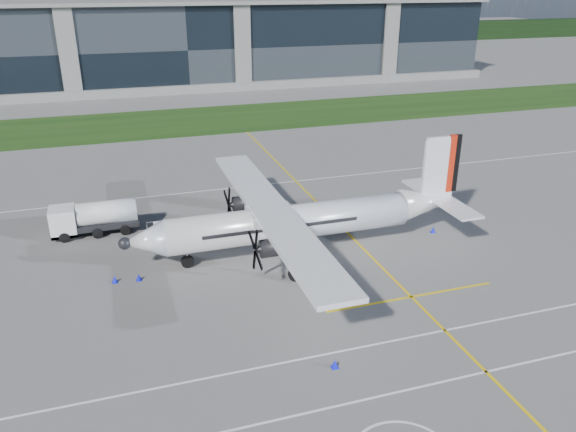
% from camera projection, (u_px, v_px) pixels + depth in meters
% --- Properties ---
extents(ground, '(400.00, 400.00, 0.00)m').
position_uv_depth(ground, '(224.00, 132.00, 76.31)').
color(ground, '#625F5D').
rests_on(ground, ground).
extents(grass_strip, '(400.00, 18.00, 0.04)m').
position_uv_depth(grass_strip, '(213.00, 119.00, 83.32)').
color(grass_strip, '#17390F').
rests_on(grass_strip, ground).
extents(terminal_building, '(120.00, 20.00, 15.00)m').
position_uv_depth(terminal_building, '(180.00, 45.00, 108.48)').
color(terminal_building, black).
rests_on(terminal_building, ground).
extents(tree_line, '(400.00, 6.00, 6.00)m').
position_uv_depth(tree_line, '(154.00, 40.00, 162.89)').
color(tree_line, black).
rests_on(tree_line, ground).
extents(yellow_taxiway_centerline, '(0.20, 70.00, 0.01)m').
position_uv_depth(yellow_taxiway_centerline, '(324.00, 209.00, 50.82)').
color(yellow_taxiway_centerline, yellow).
rests_on(yellow_taxiway_centerline, ground).
extents(white_lane_line, '(90.00, 0.15, 0.01)m').
position_uv_depth(white_lane_line, '(436.00, 383.00, 28.92)').
color(white_lane_line, white).
rests_on(white_lane_line, ground).
extents(turboprop_aircraft, '(26.15, 27.12, 8.14)m').
position_uv_depth(turboprop_aircraft, '(302.00, 202.00, 41.42)').
color(turboprop_aircraft, white).
rests_on(turboprop_aircraft, ground).
extents(fuel_tanker_truck, '(7.16, 2.33, 2.69)m').
position_uv_depth(fuel_tanker_truck, '(88.00, 219.00, 45.34)').
color(fuel_tanker_truck, silver).
rests_on(fuel_tanker_truck, ground).
extents(baggage_tug, '(3.00, 1.80, 1.80)m').
position_uv_depth(baggage_tug, '(167.00, 235.00, 43.58)').
color(baggage_tug, silver).
rests_on(baggage_tug, ground).
extents(ground_crew_person, '(0.68, 0.85, 1.87)m').
position_uv_depth(ground_crew_person, '(162.00, 232.00, 43.98)').
color(ground_crew_person, '#F25907').
rests_on(ground_crew_person, ground).
extents(safety_cone_fwd, '(0.36, 0.36, 0.50)m').
position_uv_depth(safety_cone_fwd, '(115.00, 279.00, 38.45)').
color(safety_cone_fwd, '#0E14EF').
rests_on(safety_cone_fwd, ground).
extents(safety_cone_nose_port, '(0.36, 0.36, 0.50)m').
position_uv_depth(safety_cone_nose_port, '(139.00, 277.00, 38.73)').
color(safety_cone_nose_port, '#0E14EF').
rests_on(safety_cone_nose_port, ground).
extents(safety_cone_portwing, '(0.36, 0.36, 0.50)m').
position_uv_depth(safety_cone_portwing, '(335.00, 364.00, 30.00)').
color(safety_cone_portwing, '#0E14EF').
rests_on(safety_cone_portwing, ground).
extents(safety_cone_tail, '(0.36, 0.36, 0.50)m').
position_uv_depth(safety_cone_tail, '(433.00, 230.00, 46.04)').
color(safety_cone_tail, '#0E14EF').
rests_on(safety_cone_tail, ground).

